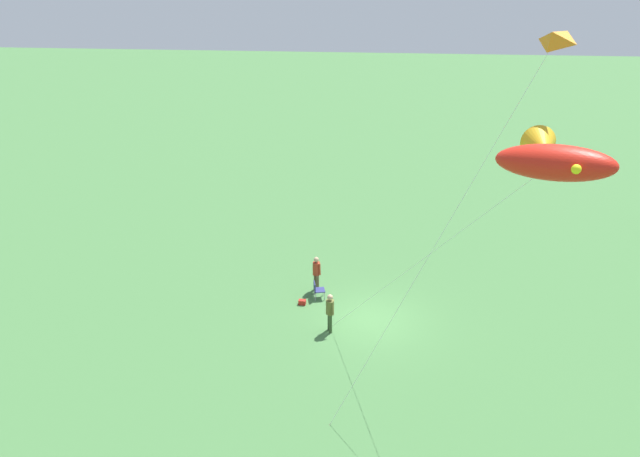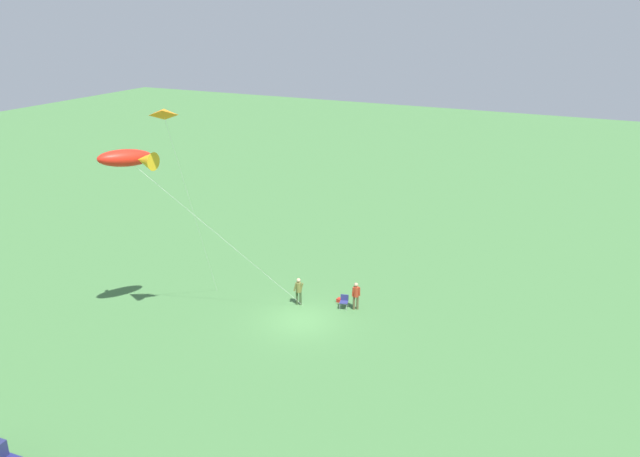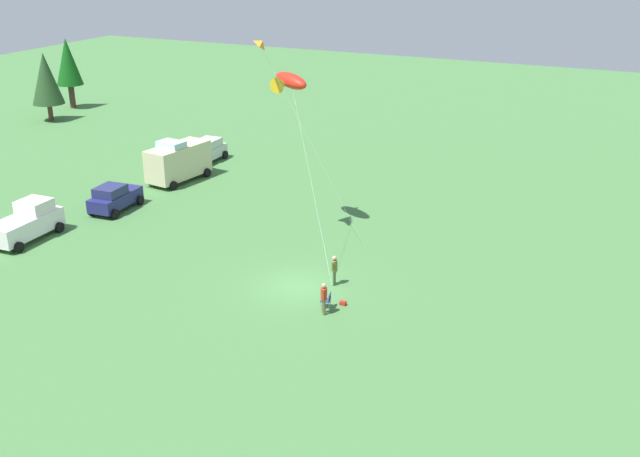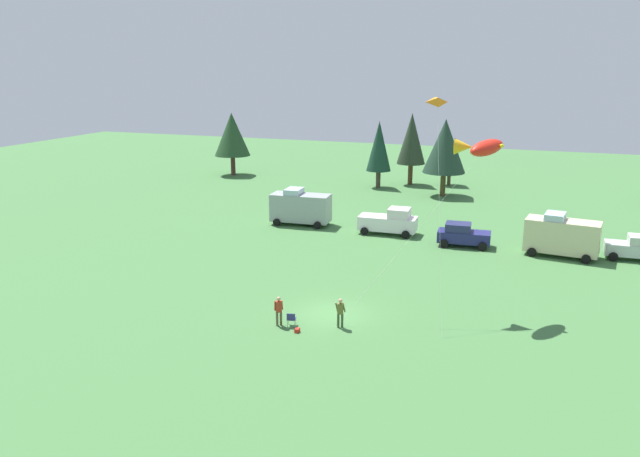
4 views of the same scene
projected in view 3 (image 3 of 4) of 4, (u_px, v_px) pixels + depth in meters
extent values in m
plane|color=#41733C|center=(298.00, 287.00, 41.51)|extent=(160.00, 160.00, 0.00)
cylinder|color=#344B29|center=(334.00, 278.00, 41.49)|extent=(0.14, 0.14, 0.85)
cylinder|color=#344B29|center=(334.00, 277.00, 41.69)|extent=(0.14, 0.14, 0.85)
cylinder|color=brown|center=(334.00, 266.00, 41.31)|extent=(0.43, 0.43, 0.62)
sphere|color=tan|center=(334.00, 258.00, 41.14)|extent=(0.24, 0.24, 0.24)
cylinder|color=brown|center=(333.00, 267.00, 41.13)|extent=(0.23, 0.15, 0.56)
cylinder|color=brown|center=(334.00, 264.00, 41.49)|extent=(0.23, 0.15, 0.56)
cube|color=navy|center=(326.00, 300.00, 39.06)|extent=(0.58, 0.58, 0.04)
cube|color=navy|center=(330.00, 297.00, 38.94)|extent=(0.48, 0.15, 0.40)
cylinder|color=#A5A8AD|center=(321.00, 305.00, 38.98)|extent=(0.03, 0.03, 0.42)
cylinder|color=#A5A8AD|center=(323.00, 302.00, 39.37)|extent=(0.03, 0.03, 0.42)
cylinder|color=#A5A8AD|center=(329.00, 306.00, 38.91)|extent=(0.03, 0.03, 0.42)
cylinder|color=#A5A8AD|center=(330.00, 302.00, 39.29)|extent=(0.03, 0.03, 0.42)
cylinder|color=brown|center=(324.00, 307.00, 38.30)|extent=(0.14, 0.14, 0.85)
cylinder|color=brown|center=(323.00, 305.00, 38.50)|extent=(0.14, 0.14, 0.85)
cylinder|color=#A2341E|center=(324.00, 294.00, 38.13)|extent=(0.47, 0.47, 0.62)
sphere|color=tan|center=(324.00, 286.00, 37.96)|extent=(0.24, 0.24, 0.24)
cylinder|color=#A2341E|center=(323.00, 295.00, 37.92)|extent=(0.14, 0.13, 0.55)
cylinder|color=#A2341E|center=(322.00, 291.00, 38.29)|extent=(0.16, 0.15, 0.55)
cube|color=red|center=(343.00, 303.00, 39.43)|extent=(0.24, 0.33, 0.22)
cube|color=white|center=(25.00, 226.00, 47.49)|extent=(5.07, 2.17, 1.20)
cube|color=silver|center=(34.00, 206.00, 47.97)|extent=(1.86, 1.90, 0.80)
cylinder|color=black|center=(34.00, 223.00, 49.65)|extent=(0.69, 0.24, 0.68)
cylinder|color=black|center=(60.00, 227.00, 48.85)|extent=(0.69, 0.24, 0.68)
cylinder|color=black|center=(19.00, 247.00, 45.78)|extent=(0.69, 0.24, 0.68)
cube|color=navy|center=(116.00, 199.00, 52.61)|extent=(4.31, 2.08, 0.90)
cube|color=navy|center=(110.00, 191.00, 51.89)|extent=(2.11, 1.79, 0.65)
cylinder|color=black|center=(115.00, 214.00, 51.14)|extent=(0.69, 0.27, 0.68)
cylinder|color=black|center=(91.00, 210.00, 51.81)|extent=(0.69, 0.27, 0.68)
cylinder|color=black|center=(140.00, 200.00, 53.75)|extent=(0.69, 0.27, 0.68)
cylinder|color=black|center=(117.00, 197.00, 54.42)|extent=(0.69, 0.27, 0.68)
cube|color=beige|center=(178.00, 161.00, 58.47)|extent=(5.64, 2.88, 2.50)
cube|color=silver|center=(171.00, 144.00, 57.41)|extent=(1.65, 2.19, 0.50)
cylinder|color=black|center=(174.00, 186.00, 56.82)|extent=(0.70, 0.31, 0.68)
cylinder|color=black|center=(151.00, 180.00, 58.01)|extent=(0.70, 0.31, 0.68)
cylinder|color=black|center=(207.00, 173.00, 59.86)|extent=(0.70, 0.31, 0.68)
cylinder|color=black|center=(185.00, 168.00, 61.05)|extent=(0.70, 0.31, 0.68)
cube|color=silver|center=(206.00, 153.00, 63.53)|extent=(4.24, 1.91, 0.90)
cube|color=beige|center=(208.00, 143.00, 63.67)|extent=(2.04, 1.71, 0.65)
cylinder|color=black|center=(206.00, 152.00, 65.35)|extent=(0.69, 0.24, 0.68)
cylinder|color=black|center=(225.00, 155.00, 64.61)|extent=(0.69, 0.24, 0.68)
cylinder|color=black|center=(186.00, 161.00, 62.78)|extent=(0.69, 0.24, 0.68)
cylinder|color=black|center=(207.00, 164.00, 62.04)|extent=(0.69, 0.24, 0.68)
cylinder|color=#4F3328|center=(50.00, 112.00, 77.38)|extent=(0.50, 0.50, 1.76)
cone|color=#21401F|center=(46.00, 78.00, 76.09)|extent=(3.20, 3.20, 5.20)
cylinder|color=#452F24|center=(72.00, 96.00, 82.71)|extent=(0.63, 0.63, 2.58)
cone|color=#0F4E13|center=(68.00, 61.00, 81.29)|extent=(2.84, 2.84, 5.05)
ellipsoid|color=red|center=(291.00, 81.00, 46.28)|extent=(2.33, 3.16, 1.15)
cone|color=gold|center=(281.00, 84.00, 45.17)|extent=(1.03, 0.95, 0.95)
sphere|color=yellow|center=(293.00, 76.00, 47.04)|extent=(0.23, 0.23, 0.23)
cylinder|color=silver|center=(310.00, 178.00, 43.90)|extent=(7.14, 6.10, 9.74)
cylinder|color=#4C3823|center=(332.00, 286.00, 41.51)|extent=(0.04, 0.04, 0.01)
pyramid|color=orange|center=(263.00, 44.00, 42.92)|extent=(1.22, 1.11, 0.66)
cylinder|color=silver|center=(315.00, 151.00, 44.82)|extent=(1.86, 5.95, 12.20)
cylinder|color=#4C3823|center=(364.00, 247.00, 46.69)|extent=(0.04, 0.04, 0.01)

